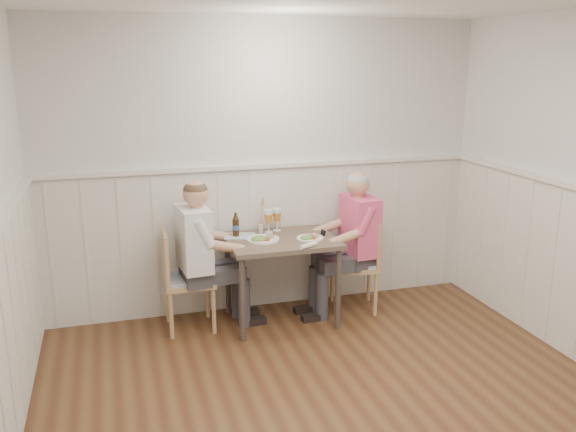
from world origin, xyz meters
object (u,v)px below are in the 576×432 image
object	(u,v)px
chair_left	(182,276)
beer_bottle	(236,226)
man_in_pink	(355,253)
chair_right	(360,260)
dining_table	(281,250)
diner_cream	(200,267)
grass_vase	(261,216)

from	to	relation	value
chair_left	beer_bottle	distance (m)	0.62
man_in_pink	chair_right	bearing A→B (deg)	18.75
dining_table	diner_cream	xyz separation A→B (m)	(-0.70, 0.03, -0.10)
dining_table	diner_cream	world-z (taller)	diner_cream
grass_vase	man_in_pink	bearing A→B (deg)	-14.47
dining_table	grass_vase	world-z (taller)	grass_vase
dining_table	beer_bottle	world-z (taller)	beer_bottle
chair_right	grass_vase	xyz separation A→B (m)	(-0.88, 0.19, 0.43)
beer_bottle	dining_table	bearing A→B (deg)	-26.62
chair_right	grass_vase	size ratio (longest dim) A/B	2.53
man_in_pink	grass_vase	world-z (taller)	man_in_pink
dining_table	grass_vase	size ratio (longest dim) A/B	2.71
beer_bottle	grass_vase	distance (m)	0.25
chair_right	beer_bottle	xyz separation A→B (m)	(-1.11, 0.13, 0.37)
dining_table	man_in_pink	world-z (taller)	man_in_pink
chair_right	beer_bottle	bearing A→B (deg)	173.17
chair_right	man_in_pink	size ratio (longest dim) A/B	0.66
dining_table	chair_right	bearing A→B (deg)	3.47
dining_table	man_in_pink	xyz separation A→B (m)	(0.69, 0.02, -0.10)
chair_right	grass_vase	distance (m)	1.00
man_in_pink	grass_vase	xyz separation A→B (m)	(-0.81, 0.21, 0.36)
chair_left	man_in_pink	distance (m)	1.54
chair_right	grass_vase	world-z (taller)	grass_vase
beer_bottle	chair_right	bearing A→B (deg)	-6.83
chair_right	man_in_pink	distance (m)	0.10
chair_right	man_in_pink	bearing A→B (deg)	-161.25
chair_right	grass_vase	bearing A→B (deg)	167.84
chair_right	man_in_pink	world-z (taller)	man_in_pink
diner_cream	chair_left	bearing A→B (deg)	161.93
dining_table	chair_left	distance (m)	0.87
chair_right	chair_left	xyz separation A→B (m)	(-1.60, 0.03, 0.00)
diner_cream	beer_bottle	distance (m)	0.48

